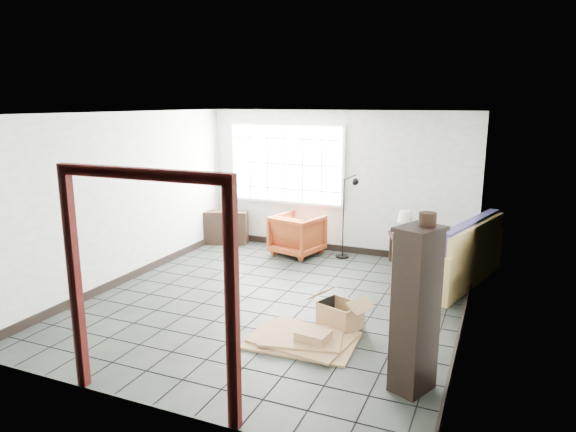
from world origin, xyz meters
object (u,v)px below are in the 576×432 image
at_px(armchair, 298,233).
at_px(tall_shelf, 416,309).
at_px(futon_sofa, 455,259).
at_px(side_table, 405,239).

xyz_separation_m(armchair, tall_shelf, (2.73, -3.77, 0.42)).
height_order(futon_sofa, tall_shelf, tall_shelf).
height_order(side_table, tall_shelf, tall_shelf).
bearing_deg(side_table, armchair, -175.81).
distance_m(armchair, side_table, 1.92).
distance_m(futon_sofa, tall_shelf, 3.42).
bearing_deg(futon_sofa, armchair, -171.84).
bearing_deg(futon_sofa, tall_shelf, -75.31).
bearing_deg(side_table, tall_shelf, -78.30).
bearing_deg(armchair, futon_sofa, -173.52).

